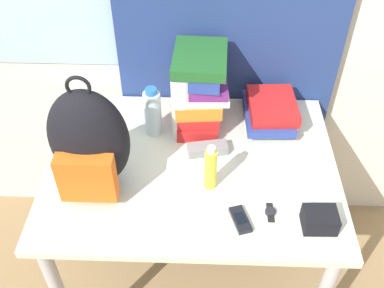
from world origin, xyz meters
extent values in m
cube|color=beige|center=(0.00, 0.40, 0.76)|extent=(1.07, 0.80, 0.03)
cylinder|color=#B2B2B7|center=(-0.48, 0.75, 0.37)|extent=(0.05, 0.05, 0.74)
cylinder|color=#B2B2B7|center=(0.48, 0.75, 0.37)|extent=(0.05, 0.05, 0.74)
ellipsoid|color=black|center=(-0.33, 0.31, 0.97)|extent=(0.27, 0.16, 0.39)
cube|color=#E05B19|center=(-0.33, 0.21, 0.89)|extent=(0.19, 0.06, 0.18)
torus|color=black|center=(-0.33, 0.31, 1.18)|extent=(0.08, 0.01, 0.08)
cube|color=red|center=(0.01, 0.65, 0.80)|extent=(0.17, 0.27, 0.05)
cube|color=red|center=(0.02, 0.65, 0.84)|extent=(0.17, 0.25, 0.04)
cube|color=orange|center=(0.01, 0.66, 0.89)|extent=(0.20, 0.27, 0.06)
cube|color=silver|center=(0.02, 0.65, 0.94)|extent=(0.23, 0.24, 0.03)
cube|color=#6B2370|center=(0.03, 0.66, 0.97)|extent=(0.19, 0.25, 0.04)
cube|color=navy|center=(0.02, 0.66, 1.02)|extent=(0.17, 0.27, 0.05)
cube|color=#1E5623|center=(0.02, 0.66, 1.06)|extent=(0.21, 0.26, 0.04)
cube|color=silver|center=(0.29, 0.66, 0.79)|extent=(0.16, 0.23, 0.03)
cube|color=navy|center=(0.30, 0.65, 0.82)|extent=(0.19, 0.28, 0.03)
cube|color=red|center=(0.31, 0.65, 0.86)|extent=(0.20, 0.24, 0.04)
cylinder|color=silver|center=(-0.16, 0.58, 0.87)|extent=(0.07, 0.07, 0.19)
cylinder|color=#286BB7|center=(-0.16, 0.58, 0.97)|extent=(0.04, 0.04, 0.02)
cylinder|color=white|center=(-0.05, 0.57, 0.91)|extent=(0.08, 0.08, 0.27)
cylinder|color=black|center=(-0.05, 0.57, 1.05)|extent=(0.05, 0.05, 0.02)
cylinder|color=yellow|center=(0.07, 0.30, 0.85)|extent=(0.04, 0.04, 0.16)
cylinder|color=white|center=(0.07, 0.30, 0.95)|extent=(0.03, 0.03, 0.02)
cube|color=black|center=(0.17, 0.15, 0.78)|extent=(0.08, 0.11, 0.02)
cube|color=black|center=(0.17, 0.15, 0.79)|extent=(0.04, 0.05, 0.00)
cube|color=gray|center=(0.06, 0.47, 0.79)|extent=(0.16, 0.08, 0.04)
cube|color=black|center=(0.42, 0.14, 0.80)|extent=(0.11, 0.09, 0.06)
cube|color=black|center=(0.27, 0.18, 0.77)|extent=(0.02, 0.08, 0.00)
cylinder|color=#232328|center=(0.27, 0.18, 0.78)|extent=(0.04, 0.04, 0.01)
camera|label=1|loc=(0.04, -0.76, 1.96)|focal=42.00mm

